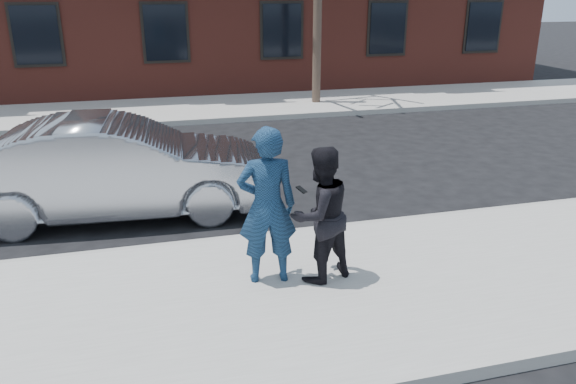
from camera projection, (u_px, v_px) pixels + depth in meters
name	position (u px, v px, depth m)	size (l,w,h in m)	color
ground	(237.00, 302.00, 6.67)	(100.00, 100.00, 0.00)	black
near_sidewalk	(240.00, 308.00, 6.42)	(50.00, 3.50, 0.15)	gray
near_curb	(218.00, 243.00, 8.05)	(50.00, 0.10, 0.15)	#999691
far_sidewalk	(171.00, 110.00, 16.86)	(50.00, 3.50, 0.15)	gray
far_curb	(175.00, 123.00, 15.22)	(50.00, 0.10, 0.15)	#999691
silver_sedan	(118.00, 168.00, 8.98)	(1.71, 4.89, 1.61)	#999BA3
man_hoodie	(267.00, 206.00, 6.58)	(0.75, 0.56, 1.92)	navy
man_peacoat	(320.00, 215.00, 6.65)	(0.98, 0.87, 1.67)	black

